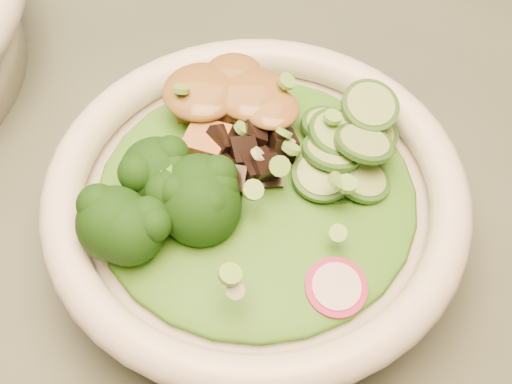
# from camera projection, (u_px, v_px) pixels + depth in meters

# --- Properties ---
(dining_table) EXTENTS (1.20, 0.80, 0.75)m
(dining_table) POSITION_uv_depth(u_px,v_px,m) (431.00, 340.00, 0.53)
(dining_table) COLOR black
(dining_table) RESTS_ON ground
(salad_bowl) EXTENTS (0.24, 0.24, 0.06)m
(salad_bowl) POSITION_uv_depth(u_px,v_px,m) (256.00, 210.00, 0.41)
(salad_bowl) COLOR silver
(salad_bowl) RESTS_ON dining_table
(lettuce_bed) EXTENTS (0.18, 0.18, 0.02)m
(lettuce_bed) POSITION_uv_depth(u_px,v_px,m) (256.00, 191.00, 0.40)
(lettuce_bed) COLOR #226715
(lettuce_bed) RESTS_ON salad_bowl
(broccoli_florets) EXTENTS (0.09, 0.09, 0.04)m
(broccoli_florets) POSITION_uv_depth(u_px,v_px,m) (159.00, 211.00, 0.37)
(broccoli_florets) COLOR black
(broccoli_florets) RESTS_ON salad_bowl
(radish_slices) EXTENTS (0.10, 0.07, 0.02)m
(radish_slices) POSITION_uv_depth(u_px,v_px,m) (303.00, 273.00, 0.36)
(radish_slices) COLOR #9E0C44
(radish_slices) RESTS_ON salad_bowl
(cucumber_slices) EXTENTS (0.08, 0.08, 0.03)m
(cucumber_slices) POSITION_uv_depth(u_px,v_px,m) (352.00, 151.00, 0.40)
(cucumber_slices) COLOR #85A45B
(cucumber_slices) RESTS_ON salad_bowl
(mushroom_heap) EXTENTS (0.08, 0.08, 0.04)m
(mushroom_heap) POSITION_uv_depth(u_px,v_px,m) (249.00, 164.00, 0.39)
(mushroom_heap) COLOR black
(mushroom_heap) RESTS_ON salad_bowl
(tofu_cubes) EXTENTS (0.09, 0.08, 0.03)m
(tofu_cubes) POSITION_uv_depth(u_px,v_px,m) (223.00, 109.00, 0.42)
(tofu_cubes) COLOR #9E6534
(tofu_cubes) RESTS_ON salad_bowl
(peanut_sauce) EXTENTS (0.06, 0.05, 0.01)m
(peanut_sauce) POSITION_uv_depth(u_px,v_px,m) (222.00, 95.00, 0.41)
(peanut_sauce) COLOR brown
(peanut_sauce) RESTS_ON tofu_cubes
(scallion_garnish) EXTENTS (0.17, 0.17, 0.02)m
(scallion_garnish) POSITION_uv_depth(u_px,v_px,m) (256.00, 168.00, 0.38)
(scallion_garnish) COLOR #6BAF3E
(scallion_garnish) RESTS_ON salad_bowl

